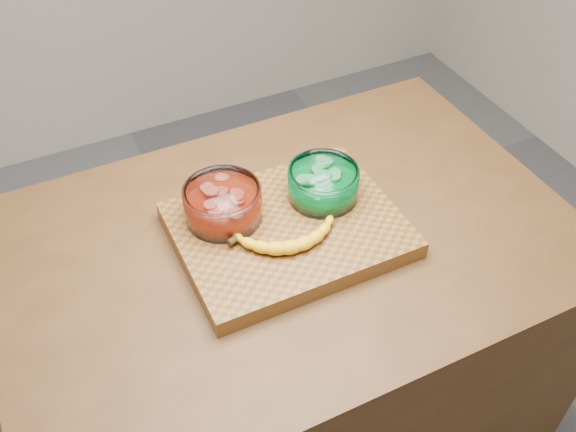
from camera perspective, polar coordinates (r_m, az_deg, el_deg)
name	(u,v)px	position (r m, az deg, el deg)	size (l,w,h in m)	color
counter	(288,359)	(1.69, 0.00, -12.58)	(1.20, 0.80, 0.90)	#513118
cutting_board	(288,230)	(1.32, 0.00, -1.25)	(0.45, 0.35, 0.04)	brown
bowl_red	(223,204)	(1.30, -5.81, 1.08)	(0.16, 0.16, 0.07)	white
bowl_green	(323,184)	(1.35, 3.14, 2.90)	(0.15, 0.15, 0.07)	white
banana	(288,234)	(1.26, -0.01, -1.63)	(0.24, 0.13, 0.03)	yellow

